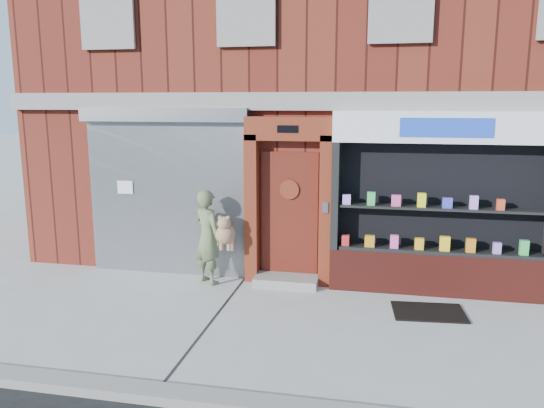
# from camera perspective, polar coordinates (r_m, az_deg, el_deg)

# --- Properties ---
(ground) EXTENTS (80.00, 80.00, 0.00)m
(ground) POSITION_cam_1_polar(r_m,az_deg,el_deg) (7.70, 4.97, -13.19)
(ground) COLOR #9E9E99
(ground) RESTS_ON ground
(building) EXTENTS (12.00, 8.16, 8.00)m
(building) POSITION_cam_1_polar(r_m,az_deg,el_deg) (13.03, 8.43, 14.59)
(building) COLOR #5C1D15
(building) RESTS_ON ground
(shutter_bay) EXTENTS (3.10, 0.30, 3.04)m
(shutter_bay) POSITION_cam_1_polar(r_m,az_deg,el_deg) (9.78, -11.24, 2.36)
(shutter_bay) COLOR gray
(shutter_bay) RESTS_ON ground
(red_door_bay) EXTENTS (1.52, 0.58, 2.90)m
(red_door_bay) POSITION_cam_1_polar(r_m,az_deg,el_deg) (9.13, 1.80, 0.30)
(red_door_bay) COLOR #611F10
(red_door_bay) RESTS_ON ground
(pharmacy_bay) EXTENTS (3.50, 0.41, 3.00)m
(pharmacy_bay) POSITION_cam_1_polar(r_m,az_deg,el_deg) (9.03, 17.56, -0.88)
(pharmacy_bay) COLOR maroon
(pharmacy_bay) RESTS_ON ground
(woman) EXTENTS (0.87, 0.67, 1.66)m
(woman) POSITION_cam_1_polar(r_m,az_deg,el_deg) (9.28, -6.70, -3.48)
(woman) COLOR #5C6844
(woman) RESTS_ON ground
(doormat) EXTENTS (1.12, 0.83, 0.03)m
(doormat) POSITION_cam_1_polar(r_m,az_deg,el_deg) (8.52, 16.49, -11.07)
(doormat) COLOR black
(doormat) RESTS_ON ground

